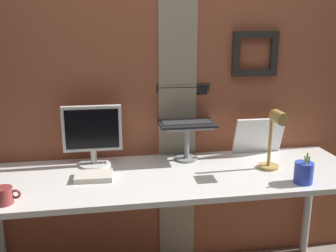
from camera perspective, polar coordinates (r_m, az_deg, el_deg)
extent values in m
cube|color=brown|center=(2.41, 1.16, 6.38)|extent=(3.25, 0.12, 2.44)
cube|color=gray|center=(2.35, 1.53, 6.15)|extent=(0.24, 0.01, 2.44)
cube|color=black|center=(2.44, 13.11, 13.23)|extent=(0.29, 0.03, 0.04)
cube|color=black|center=(2.46, 12.79, 7.78)|extent=(0.29, 0.03, 0.04)
cube|color=black|center=(2.40, 10.16, 10.57)|extent=(0.04, 0.03, 0.19)
cube|color=black|center=(2.50, 15.63, 10.41)|extent=(0.04, 0.03, 0.19)
cube|color=white|center=(2.14, 0.44, -7.56)|extent=(2.16, 0.67, 0.03)
cylinder|color=#B2B2B7|center=(2.87, 20.27, -10.92)|extent=(0.05, 0.05, 0.74)
cylinder|color=silver|center=(2.31, -11.04, -5.59)|extent=(0.18, 0.18, 0.01)
cylinder|color=silver|center=(2.29, -11.09, -4.53)|extent=(0.04, 0.04, 0.08)
cube|color=silver|center=(2.24, -11.31, -0.35)|extent=(0.34, 0.04, 0.27)
cube|color=black|center=(2.22, -11.32, -0.49)|extent=(0.30, 0.00, 0.23)
cylinder|color=gray|center=(2.35, 2.79, -4.91)|extent=(0.14, 0.14, 0.01)
cylinder|color=gray|center=(2.32, 2.82, -2.43)|extent=(0.03, 0.03, 0.20)
cube|color=gray|center=(2.29, 2.85, 0.10)|extent=(0.28, 0.22, 0.01)
cube|color=black|center=(2.29, 2.85, 0.37)|extent=(0.34, 0.22, 0.01)
cube|color=#2D2D30|center=(2.30, 2.77, 0.65)|extent=(0.30, 0.13, 0.00)
cube|color=black|center=(2.39, 2.20, 3.83)|extent=(0.34, 0.06, 0.22)
cube|color=black|center=(2.39, 2.23, 3.76)|extent=(0.31, 0.05, 0.19)
cube|color=white|center=(2.49, 13.45, -1.44)|extent=(0.32, 0.09, 0.24)
cylinder|color=tan|center=(2.29, 14.81, -5.89)|extent=(0.12, 0.12, 0.02)
cylinder|color=tan|center=(2.24, 15.10, -1.79)|extent=(0.02, 0.02, 0.33)
cylinder|color=tan|center=(2.12, 16.34, 1.23)|extent=(0.07, 0.11, 0.07)
cylinder|color=blue|center=(2.12, 19.69, -6.63)|extent=(0.10, 0.10, 0.11)
cylinder|color=green|center=(2.10, 20.22, -6.16)|extent=(0.02, 0.01, 0.14)
cylinder|color=green|center=(2.11, 19.97, -5.75)|extent=(0.01, 0.03, 0.16)
cylinder|color=yellow|center=(2.09, 20.04, -6.09)|extent=(0.04, 0.01, 0.15)
cylinder|color=maroon|center=(1.94, -23.48, -9.58)|extent=(0.09, 0.09, 0.08)
torus|color=maroon|center=(1.92, -21.89, -9.46)|extent=(0.05, 0.01, 0.05)
cube|color=silver|center=(2.10, -11.07, -7.41)|extent=(0.21, 0.15, 0.03)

